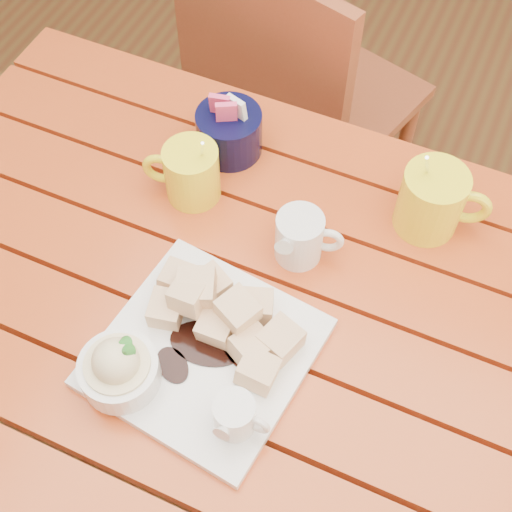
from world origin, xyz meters
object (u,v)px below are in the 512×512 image
at_px(table, 247,340).
at_px(coffee_mug_left, 190,172).
at_px(dessert_plate, 188,349).
at_px(chair_far, 290,99).
at_px(coffee_mug_right, 433,200).

distance_m(table, coffee_mug_left, 0.27).
distance_m(dessert_plate, chair_far, 0.82).
relative_size(table, coffee_mug_left, 8.39).
xyz_separation_m(table, coffee_mug_left, (-0.16, 0.15, 0.16)).
height_order(coffee_mug_left, coffee_mug_right, coffee_mug_right).
distance_m(table, chair_far, 0.69).
height_order(dessert_plate, coffee_mug_right, coffee_mug_right).
height_order(coffee_mug_right, chair_far, coffee_mug_right).
bearing_deg(coffee_mug_right, coffee_mug_left, -176.94).
distance_m(dessert_plate, coffee_mug_right, 0.42).
bearing_deg(chair_far, table, 122.27).
bearing_deg(coffee_mug_right, chair_far, 121.82).
distance_m(dessert_plate, coffee_mug_left, 0.29).
height_order(coffee_mug_left, chair_far, chair_far).
xyz_separation_m(coffee_mug_left, coffee_mug_right, (0.36, 0.09, 0.01)).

